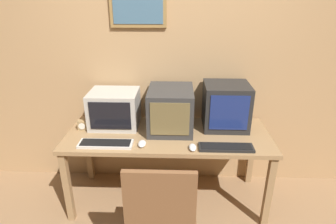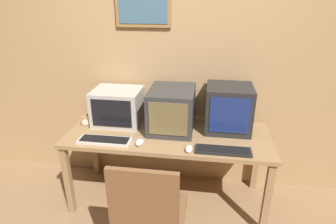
% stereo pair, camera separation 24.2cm
% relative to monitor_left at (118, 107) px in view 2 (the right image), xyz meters
% --- Properties ---
extents(wall_back, '(8.00, 0.08, 2.60)m').
position_rel_monitor_left_xyz_m(wall_back, '(0.50, 0.25, 0.41)').
color(wall_back, tan).
rests_on(wall_back, ground_plane).
extents(desk, '(1.80, 0.71, 0.72)m').
position_rel_monitor_left_xyz_m(desk, '(0.50, -0.15, -0.24)').
color(desk, '#99754C').
rests_on(desk, ground_plane).
extents(monitor_left, '(0.44, 0.37, 0.33)m').
position_rel_monitor_left_xyz_m(monitor_left, '(0.00, 0.00, 0.00)').
color(monitor_left, '#B7B2A8').
rests_on(monitor_left, desk).
extents(monitor_center, '(0.40, 0.48, 0.38)m').
position_rel_monitor_left_xyz_m(monitor_center, '(0.52, -0.05, 0.02)').
color(monitor_center, '#333333').
rests_on(monitor_center, desk).
extents(monitor_right, '(0.40, 0.38, 0.41)m').
position_rel_monitor_left_xyz_m(monitor_right, '(1.02, 0.01, 0.04)').
color(monitor_right, black).
rests_on(monitor_right, desk).
extents(keyboard_main, '(0.44, 0.15, 0.03)m').
position_rel_monitor_left_xyz_m(keyboard_main, '(-0.00, -0.39, -0.15)').
color(keyboard_main, beige).
rests_on(keyboard_main, desk).
extents(keyboard_side, '(0.44, 0.13, 0.03)m').
position_rel_monitor_left_xyz_m(keyboard_side, '(0.98, -0.41, -0.15)').
color(keyboard_side, black).
rests_on(keyboard_side, desk).
extents(mouse_near_keyboard, '(0.06, 0.11, 0.03)m').
position_rel_monitor_left_xyz_m(mouse_near_keyboard, '(0.30, -0.38, -0.15)').
color(mouse_near_keyboard, silver).
rests_on(mouse_near_keyboard, desk).
extents(mouse_far_corner, '(0.06, 0.11, 0.03)m').
position_rel_monitor_left_xyz_m(mouse_far_corner, '(0.71, -0.43, -0.15)').
color(mouse_far_corner, silver).
rests_on(mouse_far_corner, desk).
extents(desk_clock, '(0.08, 0.05, 0.09)m').
position_rel_monitor_left_xyz_m(desk_clock, '(-0.28, -0.12, -0.12)').
color(desk_clock, '#A38456').
rests_on(desk_clock, desk).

